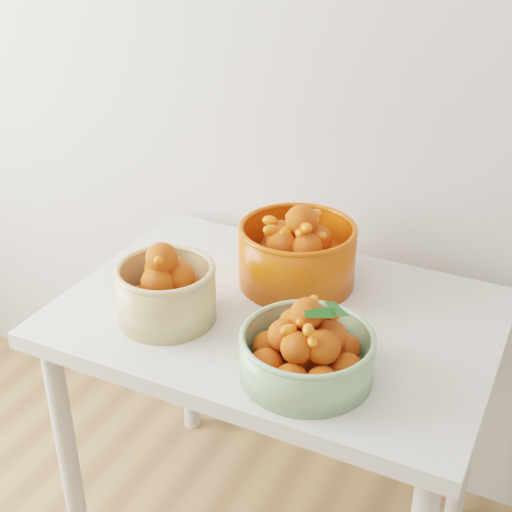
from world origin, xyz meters
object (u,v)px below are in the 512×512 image
(bowl_cream, at_px, (167,290))
(bowl_green, at_px, (307,351))
(table, at_px, (277,344))
(bowl_orange, at_px, (297,253))

(bowl_cream, xyz_separation_m, bowl_green, (0.37, -0.06, -0.01))
(bowl_cream, relative_size, bowl_green, 0.80)
(table, height_order, bowl_orange, bowl_orange)
(table, xyz_separation_m, bowl_cream, (-0.21, -0.14, 0.17))
(table, bearing_deg, bowl_cream, -146.82)
(bowl_orange, bearing_deg, table, -84.93)
(table, distance_m, bowl_cream, 0.30)
(bowl_cream, relative_size, bowl_orange, 0.71)
(bowl_orange, bearing_deg, bowl_green, -63.79)
(bowl_cream, height_order, bowl_orange, bowl_orange)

